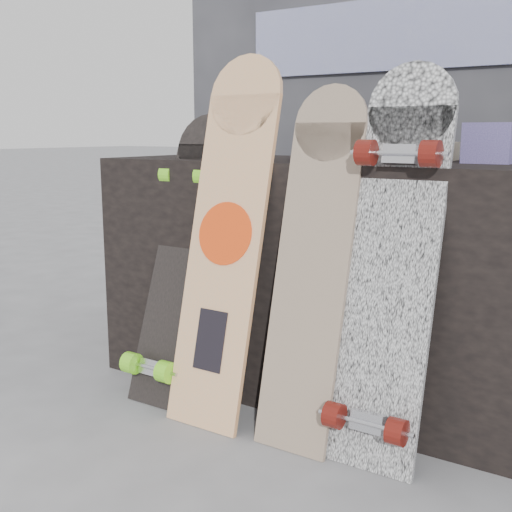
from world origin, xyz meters
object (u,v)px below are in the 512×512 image
Objects in this scene: vendor_table at (334,277)px; skateboard_dark at (181,252)px; longboard_celtic at (314,255)px; longboard_cascadia at (392,259)px; longboard_geisha at (227,229)px.

skateboard_dark reaches higher than vendor_table.
longboard_cascadia is at bearing 1.53° from longboard_celtic.
longboard_celtic is (0.30, 0.00, -0.05)m from longboard_geisha.
longboard_celtic is at bearing -72.75° from vendor_table.
longboard_geisha is 0.31m from longboard_celtic.
vendor_table is 0.52m from longboard_cascadia.
longboard_geisha reaches higher than longboard_celtic.
longboard_geisha is (-0.19, -0.36, 0.20)m from vendor_table.
vendor_table is 0.45m from longboard_geisha.
longboard_cascadia reaches higher than vendor_table.
longboard_cascadia is (0.34, -0.35, 0.16)m from vendor_table.
longboard_celtic is at bearing -5.04° from skateboard_dark.
skateboard_dark is at bearing 174.96° from longboard_celtic.
longboard_celtic is 0.23m from longboard_cascadia.
longboard_cascadia is at bearing -45.64° from vendor_table.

